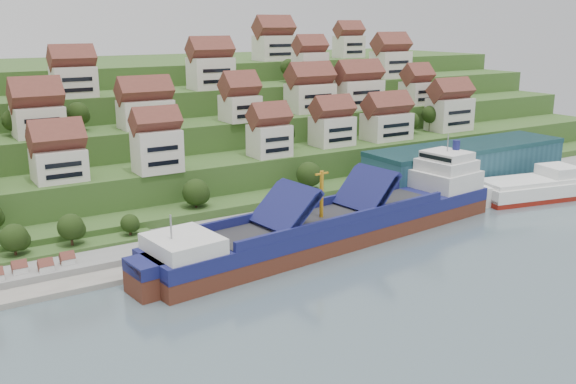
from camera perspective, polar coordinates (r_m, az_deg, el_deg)
ground at (r=133.67m, az=5.46°, el=-4.27°), size 300.00×300.00×0.00m
quay at (r=156.48m, az=7.98°, el=-1.05°), size 180.00×14.00×2.20m
pebble_beach at (r=121.53m, az=-20.82°, el=-6.97°), size 45.00×20.00×1.00m
hillside at (r=220.14m, az=-11.09°, el=6.00°), size 260.00×128.00×31.00m
hillside_village at (r=177.81m, az=-5.00°, el=8.24°), size 155.19×62.93×28.47m
hillside_trees at (r=163.50m, az=-5.34°, el=5.18°), size 140.90×62.17×30.06m
warehouse at (r=178.08m, az=15.59°, el=2.52°), size 60.00×15.00×10.00m
flagpole at (r=150.12m, az=8.72°, el=0.52°), size 1.28×0.16×8.00m
beach_huts at (r=119.51m, az=-21.71°, el=-6.61°), size 14.40×3.70×2.20m
cargo_ship at (r=132.86m, az=5.12°, el=-2.79°), size 84.51×22.07×18.61m
second_ship at (r=174.78m, az=21.14°, el=0.29°), size 31.84×16.96×8.76m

